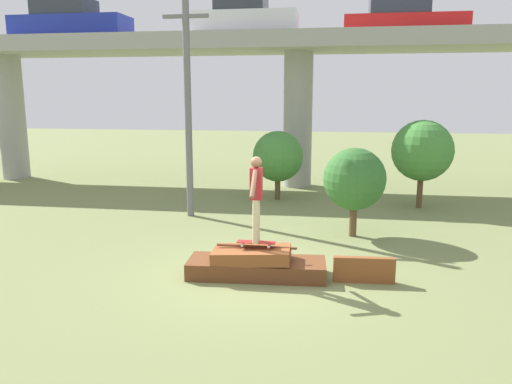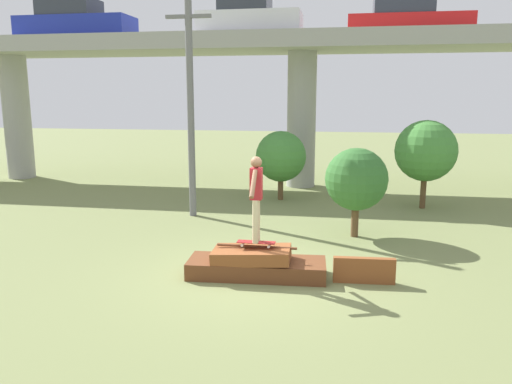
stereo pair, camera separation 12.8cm
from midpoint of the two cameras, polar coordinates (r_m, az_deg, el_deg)
name	(u,v)px [view 2 (the right image)]	position (r m, az deg, el deg)	size (l,w,h in m)	color
ground_plane	(257,276)	(10.00, 0.45, -9.58)	(80.00, 80.00, 0.00)	olive
scrap_pile	(255,264)	(9.91, 0.30, -8.28)	(2.75, 1.07, 0.63)	brown
scrap_plank_loose	(364,270)	(9.81, 12.62, -8.73)	(1.17, 0.21, 0.50)	brown
skateboard	(256,242)	(9.73, 0.38, -5.79)	(0.74, 0.20, 0.09)	maroon
skater	(256,193)	(9.49, 0.39, -0.13)	(0.22, 1.09, 1.67)	#C6B78E
highway_overpass	(303,56)	(19.48, 5.53, 15.24)	(44.00, 3.58, 5.74)	#9E9E99
car_on_overpass_mid	(249,18)	(19.62, -0.63, 19.23)	(3.81, 1.68, 1.42)	silver
car_on_overpass_right	(407,19)	(20.18, 17.02, 18.43)	(4.40, 1.63, 1.34)	red
car_on_overpass_far_right	(75,22)	(22.02, -19.86, 17.76)	(4.56, 1.61, 1.47)	#1E2D9E
utility_pole	(190,104)	(14.55, -7.25, 9.94)	(1.30, 0.20, 6.28)	slate
tree_behind_left	(281,156)	(16.88, 3.08, 4.07)	(1.71, 1.71, 2.34)	brown
tree_behind_right	(426,151)	(16.40, 19.04, 4.46)	(1.90, 1.90, 2.77)	brown
tree_mid_back	(356,180)	(12.63, 11.69, 1.40)	(1.56, 1.56, 2.25)	brown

